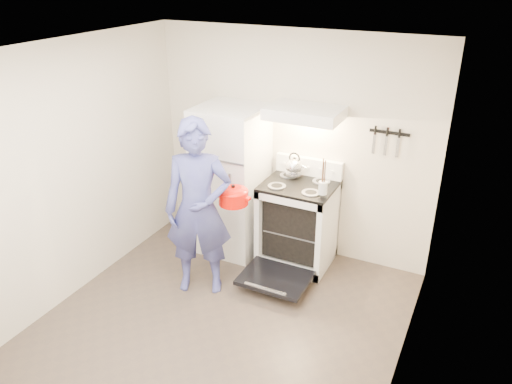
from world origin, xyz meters
TOP-DOWN VIEW (x-y plane):
  - floor at (0.00, 0.00)m, footprint 3.60×3.60m
  - back_wall at (0.00, 1.80)m, footprint 3.20×0.02m
  - refrigerator at (-0.58, 1.45)m, footprint 0.70×0.70m
  - stove_body at (0.23, 1.48)m, footprint 0.76×0.65m
  - cooktop at (0.23, 1.48)m, footprint 0.76×0.65m
  - backsplash at (0.23, 1.76)m, footprint 0.76×0.07m
  - oven_door at (0.23, 0.88)m, footprint 0.70×0.54m
  - oven_rack at (0.23, 1.48)m, footprint 0.60×0.52m
  - range_hood at (0.23, 1.55)m, footprint 0.76×0.50m
  - knife_strip at (1.05, 1.79)m, footprint 0.40×0.02m
  - pizza_stone at (0.30, 1.45)m, footprint 0.36×0.36m
  - tea_kettle at (0.11, 1.62)m, footprint 0.23×0.19m
  - utensil_jar at (0.55, 1.29)m, footprint 0.11×0.11m
  - person at (-0.47, 0.58)m, footprint 0.78×0.66m
  - dutch_oven at (-0.20, 0.80)m, footprint 0.36×0.29m

SIDE VIEW (x-z plane):
  - floor at x=0.00m, z-range 0.00..0.00m
  - oven_door at x=0.23m, z-range 0.10..0.15m
  - oven_rack at x=0.23m, z-range 0.43..0.45m
  - pizza_stone at x=0.30m, z-range 0.45..0.46m
  - stove_body at x=0.23m, z-range 0.00..0.92m
  - refrigerator at x=-0.58m, z-range 0.00..1.70m
  - person at x=-0.47m, z-range 0.00..1.82m
  - cooktop at x=0.23m, z-range 0.92..0.95m
  - dutch_oven at x=-0.20m, z-range 0.87..1.11m
  - utensil_jar at x=0.55m, z-range 0.98..1.11m
  - backsplash at x=0.23m, z-range 0.95..1.15m
  - tea_kettle at x=0.11m, z-range 0.95..1.24m
  - back_wall at x=0.00m, z-range 0.00..2.50m
  - knife_strip at x=1.05m, z-range 1.54..1.56m
  - range_hood at x=0.23m, z-range 1.65..1.77m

